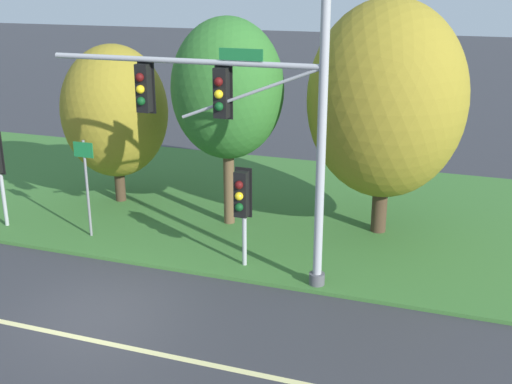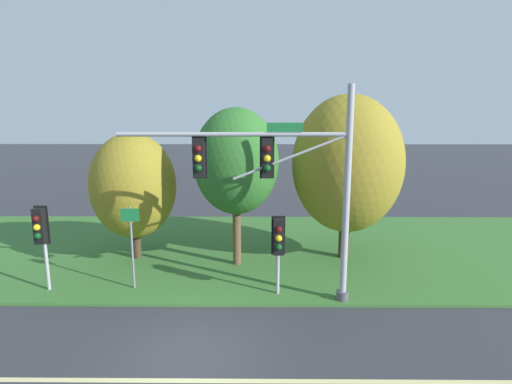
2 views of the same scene
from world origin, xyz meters
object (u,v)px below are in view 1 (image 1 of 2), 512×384
at_px(route_sign_post, 86,177).
at_px(pedestrian_signal_further_along, 242,199).
at_px(tree_left_of_mast, 228,89).
at_px(traffic_signal_mast, 242,118).
at_px(tree_nearest_road, 115,112).
at_px(tree_behind_signpost, 386,100).

bearing_deg(route_sign_post, pedestrian_signal_further_along, -6.28).
height_order(pedestrian_signal_further_along, tree_left_of_mast, tree_left_of_mast).
distance_m(traffic_signal_mast, tree_nearest_road, 7.33).
relative_size(route_sign_post, tree_left_of_mast, 0.46).
height_order(route_sign_post, tree_left_of_mast, tree_left_of_mast).
bearing_deg(pedestrian_signal_further_along, tree_nearest_road, 148.04).
relative_size(traffic_signal_mast, tree_nearest_road, 1.38).
bearing_deg(route_sign_post, tree_nearest_road, 104.83).
height_order(traffic_signal_mast, tree_nearest_road, traffic_signal_mast).
relative_size(pedestrian_signal_further_along, tree_behind_signpost, 0.40).
height_order(pedestrian_signal_further_along, tree_nearest_road, tree_nearest_road).
distance_m(traffic_signal_mast, route_sign_post, 5.78).
bearing_deg(tree_left_of_mast, route_sign_post, -145.67).
relative_size(route_sign_post, tree_behind_signpost, 0.43).
relative_size(traffic_signal_mast, tree_left_of_mast, 1.16).
xyz_separation_m(traffic_signal_mast, tree_nearest_road, (-6.06, 4.01, -1.02)).
bearing_deg(traffic_signal_mast, route_sign_post, 170.54).
distance_m(pedestrian_signal_further_along, tree_behind_signpost, 5.31).
xyz_separation_m(route_sign_post, tree_behind_signpost, (8.12, 3.27, 2.20)).
height_order(tree_nearest_road, tree_left_of_mast, tree_left_of_mast).
height_order(route_sign_post, tree_behind_signpost, tree_behind_signpost).
bearing_deg(tree_nearest_road, tree_behind_signpost, 0.86).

